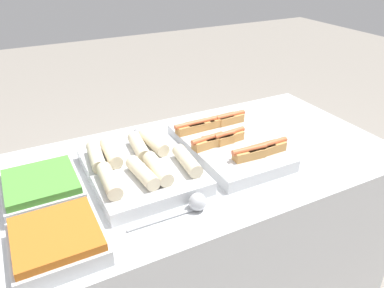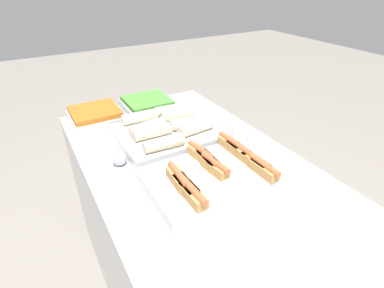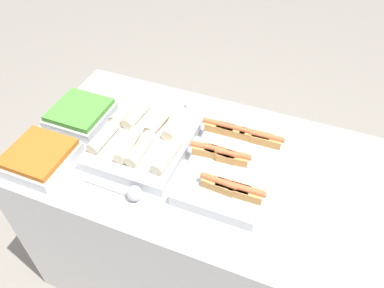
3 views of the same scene
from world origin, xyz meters
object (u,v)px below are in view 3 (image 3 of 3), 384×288
tray_side_front (40,157)px  serving_spoon_far (188,107)px  tray_side_back (80,114)px  tray_hotdogs (232,162)px  tray_wraps (144,138)px  serving_spoon_near (131,193)px

tray_side_front → serving_spoon_far: size_ratio=0.91×
tray_side_back → tray_hotdogs: bearing=-2.3°
tray_wraps → tray_side_back: tray_wraps is taller
tray_wraps → tray_side_front: (-0.34, -0.25, -0.00)m
tray_side_back → serving_spoon_far: 0.48m
tray_wraps → tray_side_front: 0.42m
tray_wraps → tray_side_front: size_ratio=1.85×
tray_hotdogs → serving_spoon_near: tray_hotdogs is taller
tray_hotdogs → tray_wraps: tray_wraps is taller
tray_side_front → serving_spoon_near: 0.42m
tray_wraps → tray_hotdogs: bearing=0.7°
tray_side_back → serving_spoon_near: 0.52m
tray_wraps → serving_spoon_far: 0.28m
tray_side_front → serving_spoon_near: bearing=-2.2°
serving_spoon_far → serving_spoon_near: bearing=-90.3°
tray_hotdogs → tray_side_back: size_ratio=2.00×
tray_hotdogs → serving_spoon_far: (-0.29, 0.26, -0.01)m
serving_spoon_near → tray_side_back: bearing=144.3°
tray_hotdogs → tray_wraps: size_ratio=1.08×
tray_hotdogs → serving_spoon_far: tray_hotdogs is taller
serving_spoon_far → tray_side_back: bearing=-150.8°
tray_side_front → tray_side_back: bearing=90.0°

